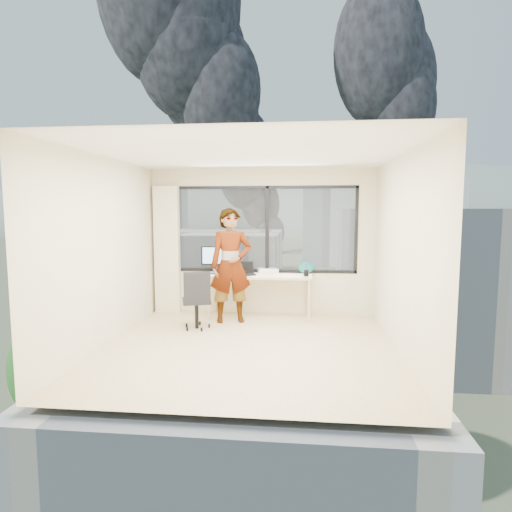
# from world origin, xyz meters

# --- Properties ---
(floor) EXTENTS (4.00, 4.00, 0.01)m
(floor) POSITION_xyz_m (0.00, 0.00, 0.00)
(floor) COLOR beige
(floor) RESTS_ON ground
(ceiling) EXTENTS (4.00, 4.00, 0.01)m
(ceiling) POSITION_xyz_m (0.00, 0.00, 2.60)
(ceiling) COLOR white
(ceiling) RESTS_ON ground
(wall_front) EXTENTS (4.00, 0.01, 2.60)m
(wall_front) POSITION_xyz_m (0.00, -2.00, 1.30)
(wall_front) COLOR beige
(wall_front) RESTS_ON ground
(wall_left) EXTENTS (0.01, 4.00, 2.60)m
(wall_left) POSITION_xyz_m (-2.00, 0.00, 1.30)
(wall_left) COLOR beige
(wall_left) RESTS_ON ground
(wall_right) EXTENTS (0.01, 4.00, 2.60)m
(wall_right) POSITION_xyz_m (2.00, 0.00, 1.30)
(wall_right) COLOR beige
(wall_right) RESTS_ON ground
(window_wall) EXTENTS (3.30, 0.16, 1.55)m
(window_wall) POSITION_xyz_m (0.05, 2.00, 1.52)
(window_wall) COLOR black
(window_wall) RESTS_ON ground
(curtain) EXTENTS (0.45, 0.14, 2.30)m
(curtain) POSITION_xyz_m (-1.72, 1.88, 1.15)
(curtain) COLOR beige
(curtain) RESTS_ON floor
(desk) EXTENTS (1.80, 0.60, 0.75)m
(desk) POSITION_xyz_m (0.00, 1.66, 0.38)
(desk) COLOR beige
(desk) RESTS_ON floor
(chair) EXTENTS (0.61, 0.61, 0.95)m
(chair) POSITION_xyz_m (-0.93, 0.83, 0.48)
(chair) COLOR black
(chair) RESTS_ON floor
(person) EXTENTS (0.80, 0.63, 1.90)m
(person) POSITION_xyz_m (-0.45, 1.31, 0.95)
(person) COLOR #2D2D33
(person) RESTS_ON floor
(monitor) EXTENTS (0.50, 0.12, 0.50)m
(monitor) POSITION_xyz_m (-0.80, 1.73, 1.00)
(monitor) COLOR black
(monitor) RESTS_ON desk
(game_console) EXTENTS (0.40, 0.37, 0.08)m
(game_console) POSITION_xyz_m (0.12, 1.92, 0.79)
(game_console) COLOR white
(game_console) RESTS_ON desk
(laptop) EXTENTS (0.41, 0.42, 0.20)m
(laptop) POSITION_xyz_m (-0.24, 1.63, 0.85)
(laptop) COLOR black
(laptop) RESTS_ON desk
(cellphone) EXTENTS (0.13, 0.10, 0.01)m
(cellphone) POSITION_xyz_m (-0.20, 1.52, 0.76)
(cellphone) COLOR black
(cellphone) RESTS_ON desk
(pen_cup) EXTENTS (0.11, 0.11, 0.11)m
(pen_cup) POSITION_xyz_m (0.80, 1.61, 0.80)
(pen_cup) COLOR black
(pen_cup) RESTS_ON desk
(handbag) EXTENTS (0.30, 0.20, 0.21)m
(handbag) POSITION_xyz_m (0.80, 1.89, 0.86)
(handbag) COLOR #0D514D
(handbag) RESTS_ON desk
(exterior_ground) EXTENTS (400.00, 400.00, 0.04)m
(exterior_ground) POSITION_xyz_m (0.00, 120.00, -14.00)
(exterior_ground) COLOR #515B3D
(exterior_ground) RESTS_ON ground
(near_bldg_a) EXTENTS (16.00, 12.00, 14.00)m
(near_bldg_a) POSITION_xyz_m (-9.00, 30.00, -7.00)
(near_bldg_a) COLOR beige
(near_bldg_a) RESTS_ON exterior_ground
(near_bldg_b) EXTENTS (14.00, 13.00, 16.00)m
(near_bldg_b) POSITION_xyz_m (12.00, 38.00, -6.00)
(near_bldg_b) COLOR silver
(near_bldg_b) RESTS_ON exterior_ground
(far_tower_a) EXTENTS (14.00, 14.00, 28.00)m
(far_tower_a) POSITION_xyz_m (-35.00, 95.00, 0.00)
(far_tower_a) COLOR silver
(far_tower_a) RESTS_ON exterior_ground
(far_tower_b) EXTENTS (13.00, 13.00, 30.00)m
(far_tower_b) POSITION_xyz_m (8.00, 120.00, 1.00)
(far_tower_b) COLOR silver
(far_tower_b) RESTS_ON exterior_ground
(far_tower_c) EXTENTS (15.00, 15.00, 26.00)m
(far_tower_c) POSITION_xyz_m (45.00, 140.00, -1.00)
(far_tower_c) COLOR silver
(far_tower_c) RESTS_ON exterior_ground
(far_tower_d) EXTENTS (16.00, 14.00, 22.00)m
(far_tower_d) POSITION_xyz_m (-60.00, 150.00, -3.00)
(far_tower_d) COLOR silver
(far_tower_d) RESTS_ON exterior_ground
(hill_a) EXTENTS (288.00, 216.00, 90.00)m
(hill_a) POSITION_xyz_m (-120.00, 320.00, -14.00)
(hill_a) COLOR slate
(hill_a) RESTS_ON exterior_ground
(hill_b) EXTENTS (300.00, 220.00, 96.00)m
(hill_b) POSITION_xyz_m (100.00, 320.00, -14.00)
(hill_b) COLOR slate
(hill_b) RESTS_ON exterior_ground
(tree_a) EXTENTS (7.00, 7.00, 8.00)m
(tree_a) POSITION_xyz_m (-16.00, 22.00, -10.00)
(tree_a) COLOR #1E541C
(tree_a) RESTS_ON exterior_ground
(tree_b) EXTENTS (7.60, 7.60, 9.00)m
(tree_b) POSITION_xyz_m (4.00, 18.00, -9.50)
(tree_b) COLOR #1E541C
(tree_b) RESTS_ON exterior_ground
(tree_c) EXTENTS (8.40, 8.40, 10.00)m
(tree_c) POSITION_xyz_m (22.00, 40.00, -9.00)
(tree_c) COLOR #1E541C
(tree_c) RESTS_ON exterior_ground
(smoke_plume_a) EXTENTS (40.00, 24.00, 90.00)m
(smoke_plume_a) POSITION_xyz_m (-10.00, 150.00, 39.00)
(smoke_plume_a) COLOR black
(smoke_plume_a) RESTS_ON exterior_ground
(smoke_plume_b) EXTENTS (30.00, 18.00, 70.00)m
(smoke_plume_b) POSITION_xyz_m (55.00, 170.00, 27.00)
(smoke_plume_b) COLOR black
(smoke_plume_b) RESTS_ON exterior_ground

